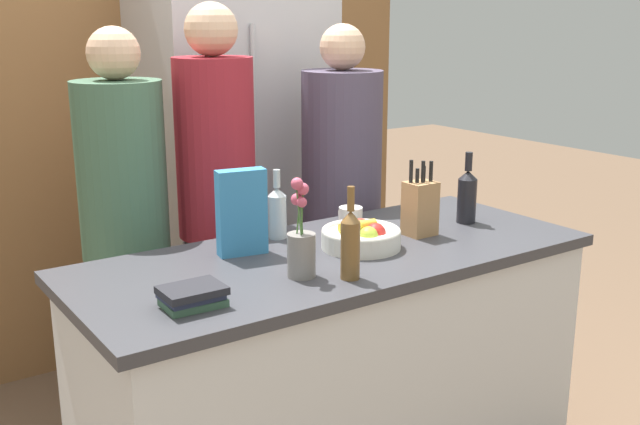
{
  "coord_description": "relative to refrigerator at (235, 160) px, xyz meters",
  "views": [
    {
      "loc": [
        -1.45,
        -2.01,
        1.72
      ],
      "look_at": [
        0.0,
        0.09,
        1.05
      ],
      "focal_mm": 42.0,
      "sensor_mm": 36.0,
      "label": 1
    }
  ],
  "objects": [
    {
      "name": "kitchen_island",
      "position": [
        -0.29,
        -1.26,
        -0.56
      ],
      "size": [
        1.83,
        0.76,
        0.93
      ],
      "color": "silver",
      "rests_on": "ground_plane"
    },
    {
      "name": "back_wall_wood",
      "position": [
        -0.29,
        0.36,
        0.28
      ],
      "size": [
        3.03,
        0.12,
        2.6
      ],
      "color": "olive",
      "rests_on": "ground_plane"
    },
    {
      "name": "refrigerator",
      "position": [
        0.0,
        0.0,
        0.0
      ],
      "size": [
        0.87,
        0.63,
        2.05
      ],
      "color": "#B7B7BC",
      "rests_on": "ground_plane"
    },
    {
      "name": "fruit_bowl",
      "position": [
        -0.19,
        -1.28,
        -0.05
      ],
      "size": [
        0.28,
        0.28,
        0.1
      ],
      "color": "silver",
      "rests_on": "kitchen_island"
    },
    {
      "name": "knife_block",
      "position": [
        0.09,
        -1.27,
        0.01
      ],
      "size": [
        0.11,
        0.09,
        0.29
      ],
      "color": "#A87A4C",
      "rests_on": "kitchen_island"
    },
    {
      "name": "flower_vase",
      "position": [
        -0.53,
        -1.41,
        0.01
      ],
      "size": [
        0.09,
        0.09,
        0.32
      ],
      "color": "gray",
      "rests_on": "kitchen_island"
    },
    {
      "name": "cereal_box",
      "position": [
        -0.57,
        -1.1,
        0.05
      ],
      "size": [
        0.18,
        0.09,
        0.3
      ],
      "color": "teal",
      "rests_on": "kitchen_island"
    },
    {
      "name": "coffee_mug",
      "position": [
        -0.07,
        -1.05,
        -0.05
      ],
      "size": [
        0.09,
        0.13,
        0.08
      ],
      "color": "silver",
      "rests_on": "kitchen_island"
    },
    {
      "name": "book_stack",
      "position": [
        -0.92,
        -1.44,
        -0.06
      ],
      "size": [
        0.18,
        0.14,
        0.06
      ],
      "color": "#3D6047",
      "rests_on": "kitchen_island"
    },
    {
      "name": "bottle_oil",
      "position": [
        -0.37,
        -1.0,
        0.01
      ],
      "size": [
        0.07,
        0.07,
        0.26
      ],
      "color": "#B2BCC1",
      "rests_on": "kitchen_island"
    },
    {
      "name": "bottle_vinegar",
      "position": [
        -0.41,
        -1.51,
        0.02
      ],
      "size": [
        0.06,
        0.06,
        0.29
      ],
      "color": "brown",
      "rests_on": "kitchen_island"
    },
    {
      "name": "bottle_wine",
      "position": [
        0.36,
        -1.24,
        0.02
      ],
      "size": [
        0.07,
        0.07,
        0.28
      ],
      "color": "black",
      "rests_on": "kitchen_island"
    },
    {
      "name": "person_at_sink",
      "position": [
        -0.78,
        -0.54,
        -0.07
      ],
      "size": [
        0.34,
        0.34,
        1.69
      ],
      "rotation": [
        0.0,
        0.0,
        0.2
      ],
      "color": "#383842",
      "rests_on": "ground_plane"
    },
    {
      "name": "person_in_blue",
      "position": [
        -0.42,
        -0.62,
        -0.01
      ],
      "size": [
        0.31,
        0.31,
        1.77
      ],
      "rotation": [
        0.0,
        0.0,
        -0.18
      ],
      "color": "#383842",
      "rests_on": "ground_plane"
    },
    {
      "name": "person_in_red_tee",
      "position": [
        0.19,
        -0.63,
        -0.07
      ],
      "size": [
        0.36,
        0.36,
        1.69
      ],
      "rotation": [
        0.0,
        0.0,
        -0.34
      ],
      "color": "#383842",
      "rests_on": "ground_plane"
    }
  ]
}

